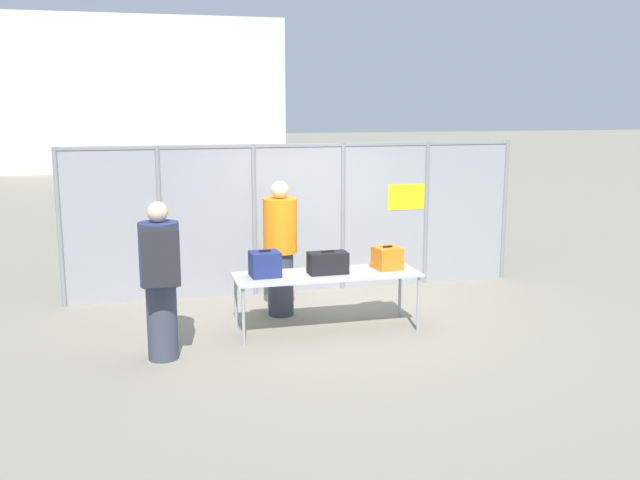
{
  "coord_description": "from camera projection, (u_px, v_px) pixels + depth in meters",
  "views": [
    {
      "loc": [
        -2.34,
        -8.54,
        2.83
      ],
      "look_at": [
        -0.03,
        0.45,
        1.05
      ],
      "focal_mm": 40.0,
      "sensor_mm": 36.0,
      "label": 1
    }
  ],
  "objects": [
    {
      "name": "ground_plane",
      "position": [
        331.0,
        326.0,
        9.23
      ],
      "size": [
        120.0,
        120.0,
        0.0
      ],
      "primitive_type": "plane",
      "color": "gray"
    },
    {
      "name": "fence_section",
      "position": [
        300.0,
        215.0,
        10.73
      ],
      "size": [
        6.91,
        0.07,
        2.25
      ],
      "color": "gray",
      "rests_on": "ground_plane"
    },
    {
      "name": "inspection_table",
      "position": [
        327.0,
        277.0,
        8.93
      ],
      "size": [
        2.33,
        0.77,
        0.74
      ],
      "color": "#B2B2AD",
      "rests_on": "ground_plane"
    },
    {
      "name": "suitcase_navy",
      "position": [
        265.0,
        264.0,
        8.75
      ],
      "size": [
        0.37,
        0.33,
        0.33
      ],
      "color": "navy",
      "rests_on": "inspection_table"
    },
    {
      "name": "suitcase_black",
      "position": [
        328.0,
        263.0,
        8.89
      ],
      "size": [
        0.49,
        0.26,
        0.3
      ],
      "color": "black",
      "rests_on": "inspection_table"
    },
    {
      "name": "suitcase_orange",
      "position": [
        387.0,
        258.0,
        9.14
      ],
      "size": [
        0.36,
        0.36,
        0.3
      ],
      "color": "orange",
      "rests_on": "inspection_table"
    },
    {
      "name": "traveler_hooded",
      "position": [
        160.0,
        275.0,
        7.8
      ],
      "size": [
        0.44,
        0.69,
        1.79
      ],
      "rotation": [
        0.0,
        0.0,
        0.37
      ],
      "color": "#383D4C",
      "rests_on": "ground_plane"
    },
    {
      "name": "security_worker_near",
      "position": [
        280.0,
        247.0,
        9.54
      ],
      "size": [
        0.45,
        0.45,
        1.83
      ],
      "rotation": [
        0.0,
        0.0,
        3.42
      ],
      "color": "#383D4C",
      "rests_on": "ground_plane"
    },
    {
      "name": "utility_trailer",
      "position": [
        369.0,
        239.0,
        13.02
      ],
      "size": [
        3.7,
        2.3,
        0.66
      ],
      "color": "white",
      "rests_on": "ground_plane"
    },
    {
      "name": "distant_hangar",
      "position": [
        141.0,
        96.0,
        34.27
      ],
      "size": [
        11.91,
        10.84,
        6.39
      ],
      "color": "beige",
      "rests_on": "ground_plane"
    }
  ]
}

